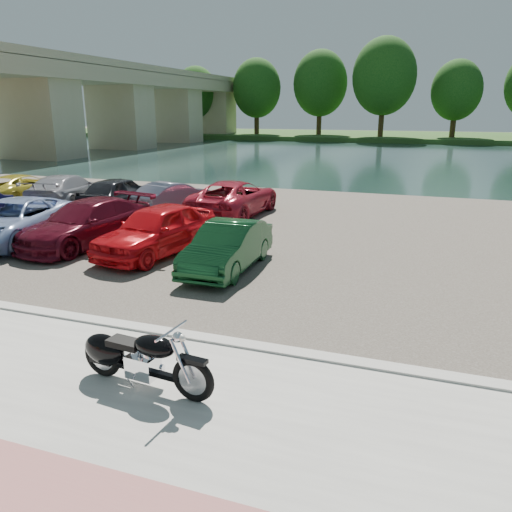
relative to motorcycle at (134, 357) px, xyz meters
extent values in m
plane|color=#595447|center=(-0.05, -0.22, -0.56)|extent=(200.00, 200.00, 0.00)
cube|color=#A29F98|center=(-0.05, -1.22, -0.51)|extent=(60.00, 6.00, 0.10)
cube|color=#A29F98|center=(-0.05, 1.78, -0.49)|extent=(60.00, 0.30, 0.14)
cube|color=#403B34|center=(-0.05, 10.78, -0.54)|extent=(60.00, 18.00, 0.04)
cube|color=#1A2F2D|center=(-0.05, 39.78, -0.56)|extent=(120.00, 40.00, 0.00)
cube|color=#22491A|center=(-0.05, 71.78, -0.26)|extent=(120.00, 24.00, 0.60)
cube|color=tan|center=(-28.05, 39.78, 6.64)|extent=(7.00, 56.00, 1.40)
cube|color=tan|center=(-28.05, 39.78, 7.64)|extent=(7.00, 56.00, 0.70)
cube|color=tan|center=(-28.05, 29.78, 3.04)|extent=(6.00, 4.00, 7.20)
cube|color=tan|center=(-28.05, 41.78, 3.04)|extent=(6.00, 4.00, 7.20)
cube|color=tan|center=(-28.05, 53.78, 3.04)|extent=(6.00, 4.00, 7.20)
cube|color=tan|center=(-28.05, 65.78, 3.04)|extent=(6.00, 4.00, 7.20)
cylinder|color=#3C2C16|center=(-30.05, 64.38, 2.29)|extent=(0.70, 0.70, 4.50)
ellipsoid|color=#113D10|center=(-30.05, 64.38, 5.89)|extent=(6.30, 6.30, 7.56)
cylinder|color=#3C2C16|center=(-21.05, 65.78, 2.51)|extent=(0.70, 0.70, 4.95)
ellipsoid|color=#113D10|center=(-21.05, 65.78, 6.47)|extent=(6.93, 6.93, 8.32)
cylinder|color=#3C2C16|center=(-12.05, 67.18, 2.74)|extent=(0.70, 0.70, 5.40)
ellipsoid|color=#113D10|center=(-12.05, 67.18, 7.06)|extent=(7.56, 7.56, 9.07)
cylinder|color=#3C2C16|center=(-3.05, 64.38, 2.96)|extent=(0.70, 0.70, 5.85)
ellipsoid|color=#113D10|center=(-3.05, 64.38, 7.64)|extent=(8.19, 8.19, 9.83)
cylinder|color=#3C2C16|center=(5.95, 65.78, 2.29)|extent=(0.70, 0.70, 4.50)
ellipsoid|color=#113D10|center=(5.95, 65.78, 5.89)|extent=(6.30, 6.30, 7.56)
torus|color=black|center=(1.04, -0.11, -0.12)|extent=(0.69, 0.19, 0.68)
torus|color=black|center=(-0.60, 0.06, -0.12)|extent=(0.69, 0.19, 0.68)
cylinder|color=#B2B2B7|center=(1.04, -0.11, -0.12)|extent=(0.46, 0.11, 0.46)
cylinder|color=#B2B2B7|center=(-0.60, 0.06, -0.12)|extent=(0.46, 0.11, 0.46)
cylinder|color=silver|center=(0.89, -0.20, 0.18)|extent=(0.33, 0.08, 0.63)
cylinder|color=silver|center=(0.91, 0.00, 0.18)|extent=(0.33, 0.08, 0.63)
cylinder|color=silver|center=(0.71, -0.08, 0.57)|extent=(0.11, 0.75, 0.04)
sphere|color=silver|center=(0.81, -0.09, 0.49)|extent=(0.18, 0.18, 0.16)
sphere|color=silver|center=(0.88, -0.10, 0.49)|extent=(0.12, 0.12, 0.11)
cube|color=black|center=(1.04, -0.11, 0.19)|extent=(0.46, 0.19, 0.06)
cube|color=black|center=(0.22, -0.03, -0.18)|extent=(1.20, 0.22, 0.08)
cube|color=silver|center=(0.17, -0.02, -0.11)|extent=(0.48, 0.36, 0.34)
cylinder|color=silver|center=(0.27, -0.03, 0.09)|extent=(0.26, 0.20, 0.27)
cylinder|color=silver|center=(0.07, -0.01, 0.09)|extent=(0.26, 0.20, 0.27)
ellipsoid|color=black|center=(0.40, -0.05, 0.26)|extent=(0.71, 0.43, 0.32)
cube|color=black|center=(-0.13, 0.01, 0.20)|extent=(0.58, 0.34, 0.10)
ellipsoid|color=black|center=(-0.55, 0.05, 0.00)|extent=(0.76, 0.41, 0.50)
cube|color=black|center=(-0.60, 0.06, -0.07)|extent=(0.42, 0.22, 0.30)
cylinder|color=silver|center=(-0.11, 0.17, -0.24)|extent=(1.10, 0.20, 0.09)
cylinder|color=silver|center=(-0.11, 0.17, -0.16)|extent=(1.10, 0.20, 0.09)
cylinder|color=#B2B2B7|center=(0.05, -0.19, -0.33)|extent=(0.04, 0.14, 0.22)
imported|color=#92A8D4|center=(-8.38, 6.23, 0.16)|extent=(3.03, 5.20, 1.36)
imported|color=#530B1A|center=(-6.00, 6.77, 0.17)|extent=(2.69, 5.00, 1.38)
imported|color=red|center=(-3.42, 6.57, 0.21)|extent=(2.42, 4.50, 1.45)
imported|color=#113F1D|center=(-0.91, 5.89, 0.10)|extent=(1.35, 3.79, 1.24)
imported|color=gold|center=(-13.72, 12.20, 0.10)|extent=(2.33, 4.61, 1.25)
imported|color=#94939B|center=(-10.99, 11.91, 0.17)|extent=(2.94, 5.07, 1.38)
imported|color=black|center=(-8.40, 12.00, 0.18)|extent=(1.69, 4.12, 1.40)
imported|color=slate|center=(-6.04, 12.37, 0.09)|extent=(2.25, 3.95, 1.23)
imported|color=#A81C2E|center=(-3.38, 12.54, 0.17)|extent=(2.46, 5.06, 1.39)
camera|label=1|loc=(3.96, -5.74, 3.56)|focal=35.00mm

